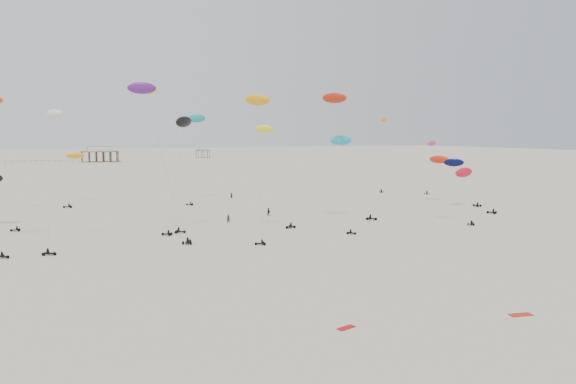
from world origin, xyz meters
name	(u,v)px	position (x,y,z in m)	size (l,w,h in m)	color
ground_plane	(165,181)	(0.00, 200.00, 0.00)	(900.00, 900.00, 0.00)	beige
pavilion_main	(100,155)	(-10.00, 350.00, 4.22)	(21.00, 13.00, 9.80)	brown
pavilion_small	(203,153)	(60.00, 380.00, 3.49)	(9.00, 7.00, 8.00)	brown
pier_fence	(2,162)	(-62.00, 350.00, 0.77)	(80.20, 0.20, 1.50)	black
rig_1	(430,159)	(63.10, 132.27, 9.62)	(8.76, 8.28, 15.51)	black
rig_2	(273,161)	(1.27, 98.43, 11.87)	(4.18, 13.06, 19.57)	black
rig_3	(383,145)	(54.02, 143.05, 13.55)	(9.43, 12.09, 22.82)	black
rig_4	(336,113)	(11.00, 91.45, 20.68)	(5.34, 14.23, 25.31)	black
rig_5	(459,180)	(33.10, 83.90, 8.22)	(4.79, 6.11, 12.45)	black
rig_6	(349,160)	(16.18, 95.78, 11.75)	(9.37, 4.30, 16.80)	black
rig_7	(162,151)	(-19.63, 96.70, 13.98)	(6.83, 5.85, 25.08)	black
rig_8	(446,168)	(51.20, 110.22, 8.64)	(6.22, 14.02, 13.90)	black
rig_9	(195,130)	(-3.88, 137.61, 17.77)	(7.33, 10.15, 22.23)	black
rig_10	(258,119)	(-5.96, 86.54, 19.37)	(5.70, 11.44, 23.83)	black
rig_11	(52,181)	(-37.18, 88.14, 10.14)	(4.14, 10.01, 20.78)	black
rig_12	(74,167)	(-32.15, 144.53, 8.95)	(5.56, 11.80, 14.37)	black
rig_15	(468,178)	(50.15, 101.21, 6.82)	(5.81, 14.06, 13.09)	black
rig_16	(155,133)	(-22.32, 87.19, 17.04)	(9.32, 6.34, 24.92)	black
rig_17	(181,142)	(-16.89, 94.55, 15.49)	(6.77, 4.85, 20.04)	black
spectator_0	(228,223)	(-6.54, 101.66, 0.00)	(0.71, 0.49, 1.95)	black
spectator_1	(269,216)	(3.78, 107.00, 0.00)	(0.99, 0.57, 2.02)	black
spectator_3	(231,199)	(5.61, 138.84, 0.00)	(0.75, 0.51, 2.05)	black
grounded_kite_a	(521,315)	(2.88, 38.74, 0.00)	(2.20, 0.90, 0.08)	red
grounded_kite_b	(346,328)	(-13.95, 42.05, 0.00)	(1.80, 0.70, 0.07)	#B50B0F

